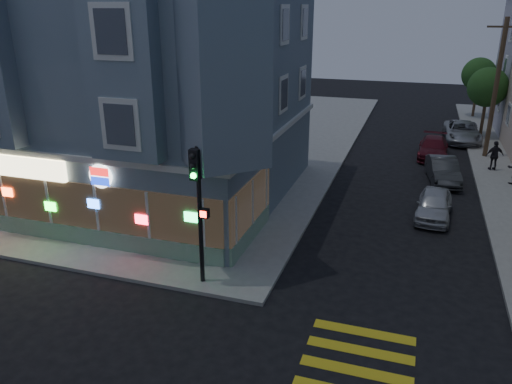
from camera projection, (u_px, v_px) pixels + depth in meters
The scene contains 12 objects.
ground at pixel (157, 323), 16.35m from camera, with size 120.00×120.00×0.00m, color black.
sidewalk_nw at pixel (148, 132), 40.74m from camera, with size 33.00×42.00×0.15m, color gray.
corner_building at pixel (150, 87), 25.84m from camera, with size 14.60×14.60×11.40m.
utility_pole at pixel (496, 87), 32.50m from camera, with size 2.20×0.30×9.00m.
street_tree_near at pixel (488, 87), 38.08m from camera, with size 3.00×3.00×5.30m.
street_tree_far at pixel (479, 75), 45.20m from camera, with size 3.00×3.00×5.30m.
pedestrian_b at pixel (495, 156), 30.90m from camera, with size 1.08×0.45×1.84m, color black.
parked_car_a at pixel (434, 205), 24.29m from camera, with size 1.60×3.98×1.36m, color #B9BDC2.
parked_car_b at pixel (443, 170), 29.28m from camera, with size 1.51×4.33×1.43m, color #353739.
parked_car_c at pixel (433, 148), 34.07m from camera, with size 1.89×4.65×1.35m, color maroon.
parked_car_d at pixel (462, 132), 38.05m from camera, with size 2.50×5.43×1.51m, color #9FA3A9.
traffic_signal at pixel (198, 194), 17.27m from camera, with size 0.59×0.58×5.17m.
Camera 1 is at (7.40, -12.09, 9.77)m, focal length 35.00 mm.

